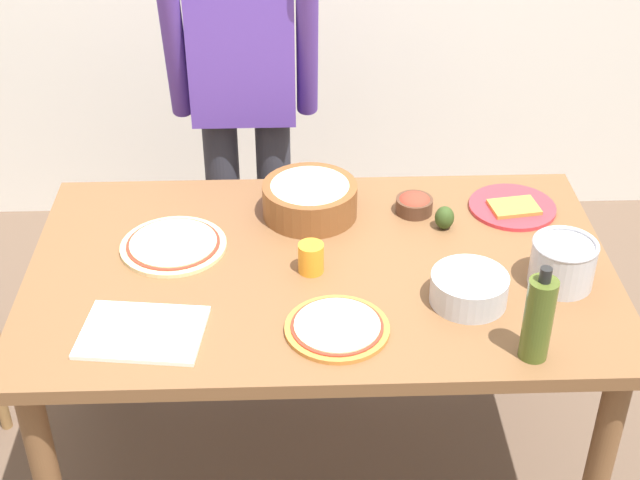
{
  "coord_description": "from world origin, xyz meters",
  "views": [
    {
      "loc": [
        -0.07,
        -2.05,
        2.21
      ],
      "look_at": [
        0.0,
        0.05,
        0.81
      ],
      "focal_mm": 51.57,
      "sensor_mm": 36.0,
      "label": 1
    }
  ],
  "objects_px": {
    "mixing_bowl_steel": "(469,289)",
    "cutting_board_white": "(143,332)",
    "popcorn_bowl": "(310,196)",
    "person_cook": "(244,91)",
    "pizza_cooked_on_tray": "(337,328)",
    "dining_table": "(321,292)",
    "small_sauce_bowl": "(414,204)",
    "pizza_raw_on_board": "(173,245)",
    "cup_orange": "(311,258)",
    "plate_with_slice": "(513,207)",
    "steel_pot": "(563,263)",
    "avocado": "(444,218)",
    "olive_oil_bottle": "(538,318)"
  },
  "relations": [
    {
      "from": "pizza_raw_on_board",
      "to": "cutting_board_white",
      "type": "relative_size",
      "value": 1.0
    },
    {
      "from": "popcorn_bowl",
      "to": "person_cook",
      "type": "bearing_deg",
      "value": 112.66
    },
    {
      "from": "cutting_board_white",
      "to": "avocado",
      "type": "distance_m",
      "value": 0.93
    },
    {
      "from": "mixing_bowl_steel",
      "to": "cutting_board_white",
      "type": "xyz_separation_m",
      "value": [
        -0.83,
        -0.11,
        -0.03
      ]
    },
    {
      "from": "pizza_raw_on_board",
      "to": "pizza_cooked_on_tray",
      "type": "relative_size",
      "value": 1.14
    },
    {
      "from": "popcorn_bowl",
      "to": "steel_pot",
      "type": "relative_size",
      "value": 1.61
    },
    {
      "from": "small_sauce_bowl",
      "to": "cup_orange",
      "type": "relative_size",
      "value": 1.29
    },
    {
      "from": "olive_oil_bottle",
      "to": "pizza_raw_on_board",
      "type": "bearing_deg",
      "value": 151.46
    },
    {
      "from": "small_sauce_bowl",
      "to": "olive_oil_bottle",
      "type": "distance_m",
      "value": 0.7
    },
    {
      "from": "popcorn_bowl",
      "to": "cup_orange",
      "type": "xyz_separation_m",
      "value": [
        -0.0,
        -0.29,
        -0.02
      ]
    },
    {
      "from": "pizza_cooked_on_tray",
      "to": "dining_table",
      "type": "bearing_deg",
      "value": 96.26
    },
    {
      "from": "dining_table",
      "to": "avocado",
      "type": "relative_size",
      "value": 22.86
    },
    {
      "from": "cup_orange",
      "to": "olive_oil_bottle",
      "type": "bearing_deg",
      "value": -35.17
    },
    {
      "from": "person_cook",
      "to": "avocado",
      "type": "xyz_separation_m",
      "value": [
        0.59,
        -0.58,
        -0.14
      ]
    },
    {
      "from": "small_sauce_bowl",
      "to": "cup_orange",
      "type": "distance_m",
      "value": 0.43
    },
    {
      "from": "plate_with_slice",
      "to": "steel_pot",
      "type": "bearing_deg",
      "value": -82.89
    },
    {
      "from": "person_cook",
      "to": "cup_orange",
      "type": "height_order",
      "value": "person_cook"
    },
    {
      "from": "small_sauce_bowl",
      "to": "person_cook",
      "type": "bearing_deg",
      "value": 136.53
    },
    {
      "from": "olive_oil_bottle",
      "to": "steel_pot",
      "type": "distance_m",
      "value": 0.32
    },
    {
      "from": "dining_table",
      "to": "popcorn_bowl",
      "type": "bearing_deg",
      "value": 94.82
    },
    {
      "from": "cutting_board_white",
      "to": "avocado",
      "type": "relative_size",
      "value": 4.29
    },
    {
      "from": "small_sauce_bowl",
      "to": "plate_with_slice",
      "type": "bearing_deg",
      "value": 0.81
    },
    {
      "from": "olive_oil_bottle",
      "to": "avocado",
      "type": "height_order",
      "value": "olive_oil_bottle"
    },
    {
      "from": "cup_orange",
      "to": "cutting_board_white",
      "type": "height_order",
      "value": "cup_orange"
    },
    {
      "from": "plate_with_slice",
      "to": "cup_orange",
      "type": "bearing_deg",
      "value": -154.18
    },
    {
      "from": "plate_with_slice",
      "to": "popcorn_bowl",
      "type": "distance_m",
      "value": 0.61
    },
    {
      "from": "steel_pot",
      "to": "avocado",
      "type": "distance_m",
      "value": 0.39
    },
    {
      "from": "steel_pot",
      "to": "dining_table",
      "type": "bearing_deg",
      "value": 170.75
    },
    {
      "from": "dining_table",
      "to": "pizza_cooked_on_tray",
      "type": "height_order",
      "value": "pizza_cooked_on_tray"
    },
    {
      "from": "avocado",
      "to": "mixing_bowl_steel",
      "type": "bearing_deg",
      "value": -88.25
    },
    {
      "from": "steel_pot",
      "to": "plate_with_slice",
      "type": "bearing_deg",
      "value": 97.11
    },
    {
      "from": "pizza_raw_on_board",
      "to": "cup_orange",
      "type": "xyz_separation_m",
      "value": [
        0.38,
        -0.13,
        0.03
      ]
    },
    {
      "from": "person_cook",
      "to": "mixing_bowl_steel",
      "type": "relative_size",
      "value": 8.1
    },
    {
      "from": "dining_table",
      "to": "pizza_cooked_on_tray",
      "type": "xyz_separation_m",
      "value": [
        0.03,
        -0.28,
        0.1
      ]
    },
    {
      "from": "plate_with_slice",
      "to": "person_cook",
      "type": "bearing_deg",
      "value": 149.21
    },
    {
      "from": "plate_with_slice",
      "to": "cup_orange",
      "type": "xyz_separation_m",
      "value": [
        -0.61,
        -0.3,
        0.03
      ]
    },
    {
      "from": "mixing_bowl_steel",
      "to": "cutting_board_white",
      "type": "relative_size",
      "value": 0.67
    },
    {
      "from": "pizza_raw_on_board",
      "to": "avocado",
      "type": "height_order",
      "value": "avocado"
    },
    {
      "from": "person_cook",
      "to": "pizza_cooked_on_tray",
      "type": "height_order",
      "value": "person_cook"
    },
    {
      "from": "dining_table",
      "to": "cutting_board_white",
      "type": "xyz_separation_m",
      "value": [
        -0.45,
        -0.28,
        0.1
      ]
    },
    {
      "from": "pizza_raw_on_board",
      "to": "avocado",
      "type": "bearing_deg",
      "value": 5.66
    },
    {
      "from": "pizza_cooked_on_tray",
      "to": "cutting_board_white",
      "type": "bearing_deg",
      "value": 179.7
    },
    {
      "from": "pizza_raw_on_board",
      "to": "pizza_cooked_on_tray",
      "type": "bearing_deg",
      "value": -40.85
    },
    {
      "from": "mixing_bowl_steel",
      "to": "small_sauce_bowl",
      "type": "xyz_separation_m",
      "value": [
        -0.09,
        0.44,
        -0.01
      ]
    },
    {
      "from": "steel_pot",
      "to": "popcorn_bowl",
      "type": "bearing_deg",
      "value": 150.66
    },
    {
      "from": "dining_table",
      "to": "small_sauce_bowl",
      "type": "xyz_separation_m",
      "value": [
        0.29,
        0.27,
        0.12
      ]
    },
    {
      "from": "dining_table",
      "to": "small_sauce_bowl",
      "type": "height_order",
      "value": "small_sauce_bowl"
    },
    {
      "from": "steel_pot",
      "to": "cup_orange",
      "type": "xyz_separation_m",
      "value": [
        -0.66,
        0.08,
        -0.02
      ]
    },
    {
      "from": "dining_table",
      "to": "mixing_bowl_steel",
      "type": "xyz_separation_m",
      "value": [
        0.38,
        -0.17,
        0.13
      ]
    },
    {
      "from": "popcorn_bowl",
      "to": "steel_pot",
      "type": "height_order",
      "value": "steel_pot"
    }
  ]
}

